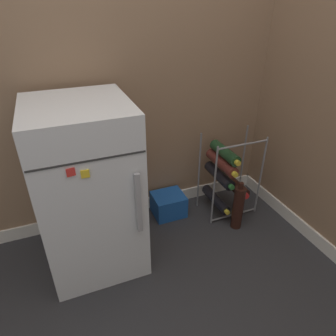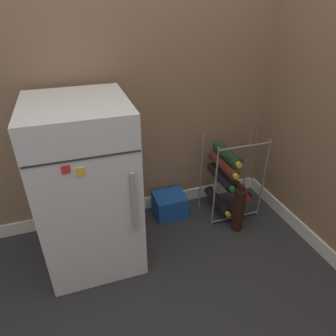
# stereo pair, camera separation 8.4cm
# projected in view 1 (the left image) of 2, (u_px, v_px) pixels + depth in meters

# --- Properties ---
(ground_plane) EXTENTS (14.00, 14.00, 0.00)m
(ground_plane) POSITION_uv_depth(u_px,v_px,m) (191.00, 277.00, 1.67)
(ground_plane) COLOR #28282B
(wall_back) EXTENTS (6.70, 0.07, 2.50)m
(wall_back) POSITION_uv_depth(u_px,v_px,m) (142.00, 22.00, 1.64)
(wall_back) COLOR #84664C
(wall_back) RESTS_ON ground_plane
(mini_fridge) EXTENTS (0.50, 0.57, 0.94)m
(mini_fridge) POSITION_uv_depth(u_px,v_px,m) (88.00, 189.00, 1.60)
(mini_fridge) COLOR silver
(mini_fridge) RESTS_ON ground_plane
(wine_rack) EXTENTS (0.37, 0.33, 0.59)m
(wine_rack) POSITION_uv_depth(u_px,v_px,m) (224.00, 175.00, 2.05)
(wine_rack) COLOR slate
(wine_rack) RESTS_ON ground_plane
(soda_box) EXTENTS (0.22, 0.19, 0.16)m
(soda_box) POSITION_uv_depth(u_px,v_px,m) (168.00, 204.00, 2.13)
(soda_box) COLOR #194C9E
(soda_box) RESTS_ON ground_plane
(loose_bottle_floor) EXTENTS (0.07, 0.07, 0.35)m
(loose_bottle_floor) POSITION_uv_depth(u_px,v_px,m) (238.00, 207.00, 1.97)
(loose_bottle_floor) COLOR black
(loose_bottle_floor) RESTS_ON ground_plane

